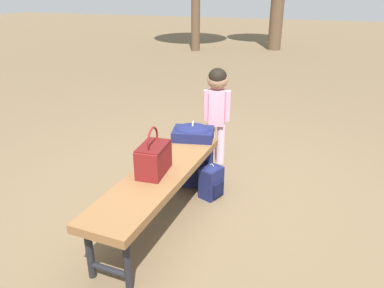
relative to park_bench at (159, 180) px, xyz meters
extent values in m
plane|color=brown|center=(0.42, -0.18, -0.39)|extent=(40.00, 40.00, 0.00)
cube|color=brown|center=(0.00, 0.00, 0.03)|extent=(1.62, 0.48, 0.06)
cylinder|color=black|center=(0.71, 0.10, -0.20)|extent=(0.05, 0.05, 0.39)
cylinder|color=black|center=(0.69, -0.18, -0.20)|extent=(0.05, 0.05, 0.39)
cylinder|color=black|center=(-0.69, 0.18, -0.20)|extent=(0.05, 0.05, 0.39)
cylinder|color=black|center=(-0.71, -0.10, -0.20)|extent=(0.05, 0.05, 0.39)
cylinder|color=black|center=(0.70, -0.04, -0.29)|extent=(0.05, 0.28, 0.04)
cylinder|color=black|center=(-0.70, 0.04, -0.29)|extent=(0.05, 0.28, 0.04)
cube|color=maroon|center=(-0.01, 0.03, 0.17)|extent=(0.33, 0.20, 0.22)
cube|color=#561313|center=(-0.01, 0.03, 0.27)|extent=(0.30, 0.20, 0.02)
torus|color=maroon|center=(-0.01, 0.03, 0.33)|extent=(0.20, 0.03, 0.20)
cylinder|color=#E5B2C6|center=(1.20, -0.06, -0.18)|extent=(0.08, 0.08, 0.43)
cylinder|color=#E5B2C6|center=(1.22, -0.16, -0.18)|extent=(0.08, 0.08, 0.43)
ellipsoid|color=white|center=(1.22, -0.05, -0.37)|extent=(0.10, 0.07, 0.04)
ellipsoid|color=white|center=(1.24, -0.15, -0.37)|extent=(0.10, 0.07, 0.04)
cube|color=pink|center=(1.21, -0.11, 0.22)|extent=(0.16, 0.18, 0.37)
cylinder|color=pink|center=(1.19, 0.00, 0.24)|extent=(0.06, 0.06, 0.31)
cylinder|color=pink|center=(1.23, -0.21, 0.24)|extent=(0.06, 0.06, 0.31)
sphere|color=#A57A5B|center=(1.21, -0.11, 0.51)|extent=(0.21, 0.21, 0.21)
sphere|color=black|center=(1.20, -0.11, 0.53)|extent=(0.19, 0.19, 0.19)
cube|color=#191E4C|center=(0.73, -0.02, -0.12)|extent=(0.34, 0.42, 0.54)
ellipsoid|color=#191E4C|center=(0.73, -0.02, 0.14)|extent=(0.32, 0.40, 0.12)
cube|color=black|center=(0.58, -0.05, -0.20)|extent=(0.09, 0.26, 0.24)
cube|color=black|center=(0.89, -0.07, -0.12)|extent=(0.04, 0.07, 0.46)
cube|color=black|center=(0.86, 0.09, -0.12)|extent=(0.04, 0.07, 0.46)
torus|color=#B2B2B7|center=(0.73, -0.02, 0.18)|extent=(0.09, 0.03, 0.09)
cube|color=#191E4C|center=(0.52, -0.26, -0.25)|extent=(0.23, 0.20, 0.28)
ellipsoid|color=#191E4C|center=(0.52, -0.26, -0.12)|extent=(0.22, 0.19, 0.06)
cube|color=black|center=(0.49, -0.34, -0.29)|extent=(0.13, 0.07, 0.13)
cube|color=black|center=(0.59, -0.21, -0.25)|extent=(0.03, 0.02, 0.24)
cube|color=black|center=(0.51, -0.18, -0.25)|extent=(0.03, 0.02, 0.24)
torus|color=#B2B2B7|center=(0.52, -0.26, -0.09)|extent=(0.02, 0.05, 0.05)
camera|label=1|loc=(-2.24, -1.06, 1.36)|focal=34.46mm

